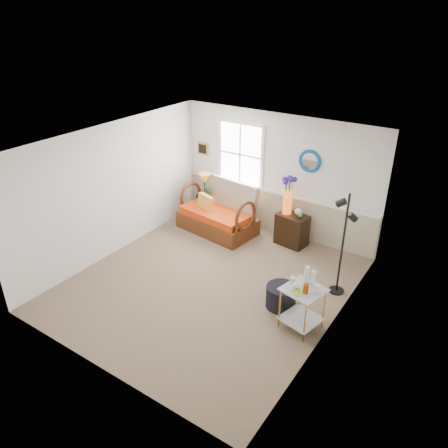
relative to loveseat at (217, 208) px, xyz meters
The scene contains 19 objects.
floor 2.14m from the loveseat, 59.66° to the right, with size 4.50×5.00×0.01m, color brown.
ceiling 2.92m from the loveseat, 59.66° to the right, with size 4.50×5.00×0.01m, color white.
walls 2.20m from the loveseat, 59.66° to the right, with size 4.51×5.01×2.60m.
wainscot 1.26m from the loveseat, 33.72° to the left, with size 4.46×0.02×0.90m, color tan.
chair_rail 1.30m from the loveseat, 33.34° to the left, with size 4.46×0.04×0.06m, color white.
window 1.27m from the loveseat, 78.18° to the left, with size 1.14×0.06×1.44m, color white, non-canonical shape.
picture 1.51m from the loveseat, 141.52° to the left, with size 0.28×0.03×0.28m, color #AD762F.
mirror 2.23m from the loveseat, 21.77° to the left, with size 0.47×0.47×0.07m, color #1272A8.
loveseat is the anchor object (origin of this frame).
throw_pillow 0.29m from the loveseat, 166.82° to the right, with size 0.44×0.11×0.44m, color orange, non-canonical shape.
lamp_stand 0.73m from the loveseat, 147.14° to the left, with size 0.33×0.33×0.58m, color black, non-canonical shape.
table_lamp 0.77m from the loveseat, 148.49° to the left, with size 0.29×0.29×0.52m, color #AF8128, non-canonical shape.
potted_plant 0.58m from the loveseat, 145.14° to the left, with size 0.29×0.32×0.25m, color #538241.
cabinet 1.68m from the loveseat, 12.18° to the left, with size 0.63×0.40×0.67m, color black, non-canonical shape.
flower_vase 1.61m from the loveseat, 13.93° to the left, with size 0.24×0.24×0.81m, color #F35A15, non-canonical shape.
side_table 3.51m from the loveseat, 33.78° to the right, with size 0.57×0.57×0.72m, color #BA7D31, non-canonical shape.
tabletop_items 3.50m from the loveseat, 33.38° to the right, with size 0.45×0.45×0.27m, color silver, non-canonical shape.
floor_lamp 3.15m from the loveseat, 13.48° to the right, with size 0.27×0.27×1.86m, color black, non-canonical shape.
ottoman 2.95m from the loveseat, 34.31° to the right, with size 0.50×0.50×0.39m, color black.
Camera 1 is at (3.87, -5.28, 4.54)m, focal length 35.00 mm.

